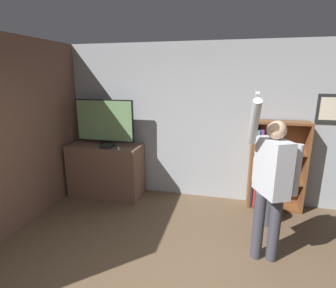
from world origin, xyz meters
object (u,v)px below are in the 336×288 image
Objects in this scene: game_console at (108,146)px; person at (271,179)px; bookshelf at (271,168)px; television at (105,122)px; waste_bin at (265,209)px.

game_console is 2.74m from person.
game_console is at bearing -173.18° from bookshelf.
game_console is at bearing -56.05° from television.
game_console is 2.76m from bookshelf.
television is 2.93m from person.
television is 0.73× the size of bookshelf.
bookshelf is 0.73m from waste_bin.
television is 2.50× the size of waste_bin.
game_console is 2.74m from waste_bin.
bookshelf reaches higher than waste_bin.
television is 0.44m from game_console.
waste_bin is (0.09, 0.86, -0.82)m from person.
bookshelf is 0.73× the size of person.
television is at bearing 172.21° from waste_bin.
bookshelf is (2.73, 0.33, -0.28)m from game_console.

